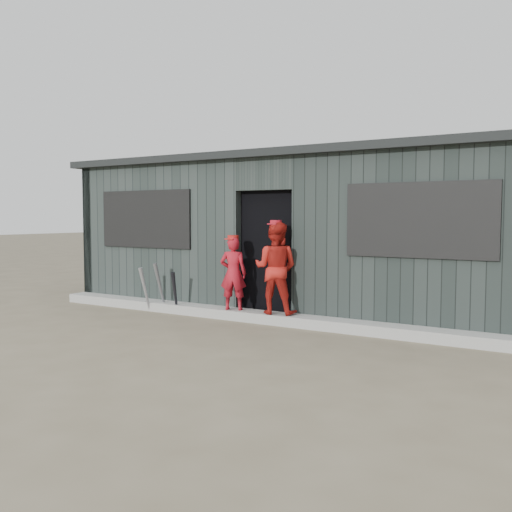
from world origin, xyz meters
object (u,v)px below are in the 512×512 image
Objects in this scene: bat_left at (145,289)px; dugout at (307,234)px; bat_mid at (160,287)px; player_grey_back at (289,277)px; player_red_left at (233,273)px; player_red_right at (276,268)px; bat_right at (175,293)px.

bat_left is 0.09× the size of dugout.
bat_mid is 2.71m from dugout.
player_red_left is at bearing 31.17° from player_grey_back.
player_grey_back is (-0.12, 0.66, -0.19)m from player_red_right.
player_red_right reaches higher than player_grey_back.
bat_left is 2.96m from dugout.
dugout is (-0.21, 1.04, 0.65)m from player_grey_back.
player_red_right is 1.79m from dugout.
dugout is (2.03, 1.94, 0.91)m from bat_left.
bat_right is at bearing -15.86° from player_red_left.
bat_right is 1.89m from player_grey_back.
player_red_right is at bearing 2.02° from bat_mid.
bat_mid is 0.66× the size of player_grey_back.
dugout is (-0.34, 1.69, 0.45)m from player_red_right.
player_grey_back reaches higher than bat_right.
player_red_right reaches higher than bat_right.
player_red_right is at bearing 4.80° from bat_right.
player_red_right is at bearing 160.99° from player_red_left.
dugout reaches higher than player_grey_back.
bat_right is at bearing -11.06° from bat_mid.
bat_mid is 0.10× the size of dugout.
bat_mid is 2.23m from player_red_right.
player_red_right is at bearing 5.96° from bat_left.
player_grey_back is (0.61, 0.70, -0.08)m from player_red_left.
bat_left is at bearing -137.01° from bat_mid.
dugout reaches higher than bat_mid.
player_red_left reaches higher than player_grey_back.
dugout reaches higher than bat_right.
player_red_left is at bearing 6.09° from bat_right.
bat_right is (0.57, 0.10, -0.03)m from bat_left.
dugout is at bearing -90.00° from player_red_right.
player_red_left is (1.64, 0.21, 0.34)m from bat_left.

